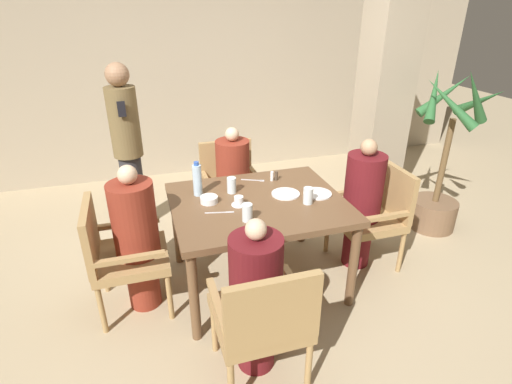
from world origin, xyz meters
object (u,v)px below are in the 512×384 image
at_px(chair_left_side, 119,252).
at_px(teacup_with_saucer, 239,201).
at_px(plate_main_right, 317,194).
at_px(water_bottle, 197,180).
at_px(diner_in_left_chair, 137,238).
at_px(diner_in_right_chair, 362,203).
at_px(diner_in_near_chair, 256,295).
at_px(glass_tall_near, 308,196).
at_px(chair_far_side, 230,183).
at_px(chair_right_side, 375,211).
at_px(diner_in_far_chair, 233,182).
at_px(chair_near_corner, 263,318).
at_px(bowl_small, 209,199).
at_px(glass_tall_far, 247,213).
at_px(plate_main_left, 286,194).
at_px(potted_palm, 440,180).
at_px(glass_tall_mid, 232,185).
at_px(standing_host, 127,144).

relative_size(chair_left_side, teacup_with_saucer, 7.94).
relative_size(plate_main_right, water_bottle, 0.81).
distance_m(diner_in_left_chair, diner_in_right_chair, 1.85).
relative_size(diner_in_near_chair, glass_tall_near, 8.41).
distance_m(teacup_with_saucer, water_bottle, 0.39).
relative_size(chair_far_side, chair_right_side, 1.00).
distance_m(diner_in_far_chair, diner_in_near_chair, 1.64).
relative_size(chair_left_side, chair_near_corner, 1.00).
xyz_separation_m(diner_in_far_chair, bowl_small, (-0.37, -0.72, 0.21)).
distance_m(diner_in_far_chair, glass_tall_far, 1.12).
bearing_deg(diner_in_far_chair, diner_in_left_chair, -138.90).
bearing_deg(plate_main_left, chair_left_side, -178.20).
xyz_separation_m(potted_palm, teacup_with_saucer, (-2.17, -0.37, 0.26)).
height_order(chair_left_side, glass_tall_far, chair_left_side).
bearing_deg(diner_in_far_chair, chair_far_side, 90.00).
height_order(glass_tall_near, glass_tall_mid, same).
bearing_deg(diner_in_left_chair, chair_near_corner, -55.04).
height_order(diner_in_near_chair, glass_tall_near, diner_in_near_chair).
distance_m(diner_in_near_chair, glass_tall_mid, 1.05).
distance_m(potted_palm, glass_tall_near, 1.76).
height_order(chair_left_side, bowl_small, chair_left_side).
bearing_deg(diner_in_left_chair, chair_far_side, 45.64).
bearing_deg(plate_main_left, diner_in_far_chair, 107.59).
height_order(diner_in_right_chair, glass_tall_near, diner_in_right_chair).
relative_size(diner_in_far_chair, chair_near_corner, 1.25).
bearing_deg(diner_in_near_chair, water_bottle, 98.65).
bearing_deg(diner_in_near_chair, standing_host, 107.82).
relative_size(chair_right_side, plate_main_right, 3.96).
bearing_deg(plate_main_left, chair_far_side, 105.02).
height_order(chair_right_side, diner_in_right_chair, diner_in_right_chair).
height_order(chair_near_corner, standing_host, standing_host).
height_order(diner_in_right_chair, standing_host, standing_host).
bearing_deg(potted_palm, plate_main_right, -166.47).
bearing_deg(diner_in_near_chair, potted_palm, 26.69).
distance_m(chair_far_side, potted_palm, 2.10).
relative_size(chair_right_side, teacup_with_saucer, 7.94).
relative_size(chair_near_corner, bowl_small, 6.62).
bearing_deg(glass_tall_far, water_bottle, 116.92).
bearing_deg(standing_host, diner_in_right_chair, -34.54).
distance_m(chair_far_side, glass_tall_far, 1.27).
bearing_deg(teacup_with_saucer, chair_near_corner, -96.43).
relative_size(potted_palm, plate_main_right, 7.36).
bearing_deg(diner_in_right_chair, diner_in_left_chair, 180.00).
distance_m(chair_right_side, bowl_small, 1.46).
bearing_deg(glass_tall_mid, diner_in_right_chair, -10.64).
bearing_deg(chair_near_corner, plate_main_right, 50.66).
distance_m(potted_palm, teacup_with_saucer, 2.22).
distance_m(diner_in_left_chair, chair_right_side, 1.99).
relative_size(chair_far_side, glass_tall_mid, 6.98).
xyz_separation_m(bowl_small, glass_tall_far, (0.20, -0.36, 0.04)).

